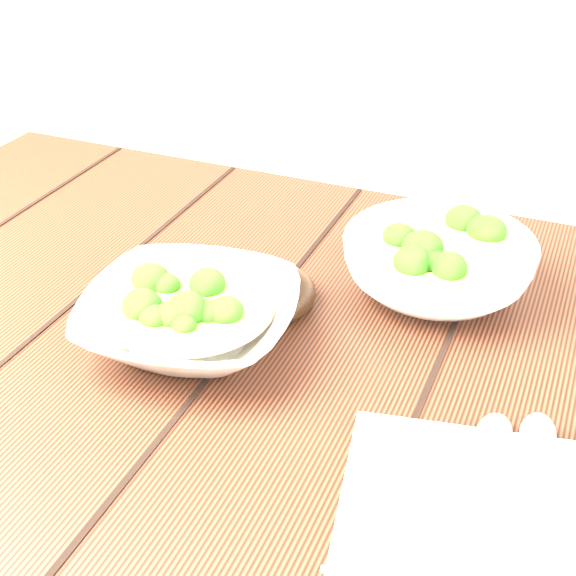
{
  "coord_description": "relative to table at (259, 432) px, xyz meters",
  "views": [
    {
      "loc": [
        0.29,
        -0.6,
        1.24
      ],
      "look_at": [
        0.02,
        0.04,
        0.8
      ],
      "focal_mm": 50.0,
      "sensor_mm": 36.0,
      "label": 1
    }
  ],
  "objects": [
    {
      "name": "napkin",
      "position": [
        0.27,
        -0.15,
        0.13
      ],
      "size": [
        0.27,
        0.23,
        0.01
      ],
      "primitive_type": "cube",
      "rotation": [
        0.0,
        0.0,
        0.19
      ],
      "color": "beige",
      "rests_on": "table"
    },
    {
      "name": "spoon_left",
      "position": [
        0.25,
        -0.1,
        0.14
      ],
      "size": [
        0.03,
        0.19,
        0.01
      ],
      "color": "#9E9A8B",
      "rests_on": "napkin"
    },
    {
      "name": "trivet",
      "position": [
        -0.02,
        0.07,
        0.13
      ],
      "size": [
        0.15,
        0.15,
        0.03
      ],
      "primitive_type": "torus",
      "rotation": [
        0.0,
        0.0,
        -0.36
      ],
      "color": "black",
      "rests_on": "table"
    },
    {
      "name": "soup_bowl_front",
      "position": [
        -0.07,
        -0.02,
        0.15
      ],
      "size": [
        0.25,
        0.25,
        0.06
      ],
      "color": "silver",
      "rests_on": "table"
    },
    {
      "name": "table",
      "position": [
        0.0,
        0.0,
        0.0
      ],
      "size": [
        1.2,
        0.8,
        0.75
      ],
      "color": "#34190F",
      "rests_on": "ground"
    },
    {
      "name": "spoon_right",
      "position": [
        0.29,
        -0.08,
        0.14
      ],
      "size": [
        0.03,
        0.2,
        0.01
      ],
      "color": "#9E9A8B",
      "rests_on": "napkin"
    },
    {
      "name": "soup_bowl_back",
      "position": [
        0.14,
        0.17,
        0.16
      ],
      "size": [
        0.23,
        0.23,
        0.08
      ],
      "color": "silver",
      "rests_on": "table"
    }
  ]
}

